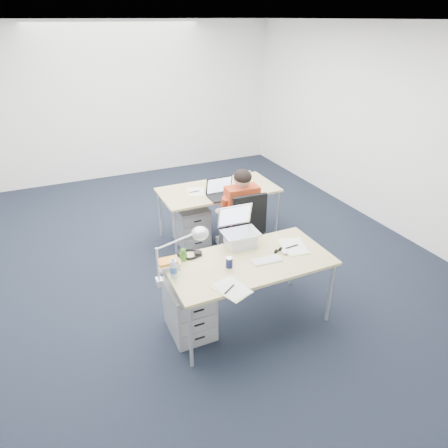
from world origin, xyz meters
The scene contains 24 objects.
floor centered at (0.00, 0.00, 0.00)m, with size 7.00×7.00×0.00m, color black.
room centered at (0.00, 0.00, 1.71)m, with size 6.02×7.02×2.80m.
desk_near centered at (0.12, -1.39, 0.68)m, with size 1.60×0.80×0.73m.
desk_far centered at (0.57, 0.39, 0.68)m, with size 1.60×0.80×0.73m.
office_chair centered at (0.55, -0.40, 0.29)m, with size 0.68×0.68×1.02m.
seated_person centered at (0.56, -0.23, 0.62)m, with size 0.41×0.71×1.25m.
drawer_pedestal_near centered at (-0.48, -1.30, 0.28)m, with size 0.40×0.50×0.55m, color #97999C.
drawer_pedestal_far centered at (0.15, 0.38, 0.28)m, with size 0.40×0.50×0.55m, color #97999C.
silver_laptop centered at (0.17, -1.09, 0.92)m, with size 0.37×0.29×0.39m, color silver, non-canonical shape.
wireless_keyboard centered at (0.27, -1.47, 0.74)m, with size 0.29×0.12×0.01m, color white.
computer_mouse centered at (0.50, -1.42, 0.75)m, with size 0.06×0.09×0.03m, color white.
headphones centered at (-0.38, -1.06, 0.75)m, with size 0.25×0.19×0.04m, color black, non-canonical shape.
can_koozie centered at (-0.11, -1.41, 0.78)m, with size 0.06×0.06×0.11m, color #161A47.
water_bottle centered at (-0.63, -1.35, 0.83)m, with size 0.06×0.06×0.20m, color silver.
bear_figurine centered at (-0.46, -1.13, 0.80)m, with size 0.07×0.06×0.14m, color #266B1C, non-canonical shape.
book_stack centered at (-0.63, -1.19, 0.77)m, with size 0.19×0.14×0.08m, color silver.
cordless_phone centered at (-0.63, -1.33, 0.80)m, with size 0.04×0.02×0.14m, color black.
papers_left centered at (-0.24, -1.74, 0.74)m, with size 0.22×0.31×0.01m, color #E4F08B.
papers_right centered at (0.64, -1.36, 0.74)m, with size 0.23×0.33×0.01m, color #E4F08B.
sunglasses centered at (0.46, -1.37, 0.74)m, with size 0.12×0.05×0.03m, color black, non-canonical shape.
desk_lamp centered at (-0.63, -1.41, 0.98)m, with size 0.45×0.16×0.51m, color silver, non-canonical shape.
dark_laptop centered at (0.51, 0.09, 0.86)m, with size 0.36×0.35×0.26m, color black, non-canonical shape.
far_cup centered at (1.14, 0.60, 0.78)m, with size 0.07×0.07×0.10m, color white.
far_papers centered at (0.25, 0.40, 0.73)m, with size 0.21×0.30×0.01m, color white.
Camera 1 is at (-1.46, -4.26, 2.83)m, focal length 32.00 mm.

